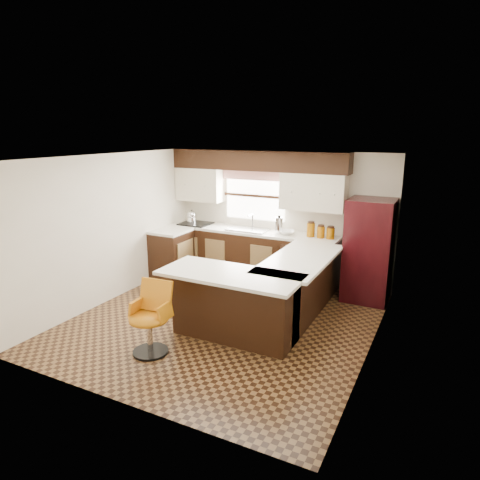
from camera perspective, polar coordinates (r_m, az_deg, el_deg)
The scene contains 30 objects.
floor at distance 6.48m, azimuth -2.21°, elevation -10.74°, with size 4.40×4.40×0.00m, color #49301A.
ceiling at distance 5.88m, azimuth -2.44°, elevation 10.95°, with size 4.40×4.40×0.00m, color silver.
wall_back at distance 8.01m, azimuth 5.31°, elevation 3.20°, with size 4.40×4.40×0.00m, color beige.
wall_front at distance 4.37m, azimuth -16.49°, elevation -7.08°, with size 4.40×4.40×0.00m, color beige.
wall_left at distance 7.29m, azimuth -16.93°, elevation 1.49°, with size 4.40×4.40×0.00m, color beige.
wall_right at distance 5.41m, azimuth 17.57°, elevation -2.99°, with size 4.40×4.40×0.00m, color beige.
base_cab_back at distance 8.10m, azimuth 1.44°, elevation -2.09°, with size 3.30×0.60×0.90m, color black.
base_cab_left at distance 8.22m, azimuth -9.06°, elevation -2.02°, with size 0.60×0.70×0.90m, color black.
counter_back at distance 7.98m, azimuth 1.46°, elevation 1.16°, with size 3.30×0.60×0.04m, color silver.
counter_left at distance 8.10m, azimuth -9.19°, elevation 1.19°, with size 0.60×0.70×0.04m, color silver.
soffit at distance 7.87m, azimuth 2.25°, elevation 10.54°, with size 3.40×0.35×0.36m, color black.
upper_cab_left at distance 8.50m, azimuth -5.35°, elevation 7.39°, with size 0.94×0.35×0.64m, color beige.
upper_cab_right at distance 7.55m, azimuth 9.75°, elevation 6.35°, with size 1.14×0.35×0.64m, color beige.
window_pane at distance 8.13m, azimuth 2.02°, elevation 5.91°, with size 1.20×0.02×0.90m, color white.
valance at distance 8.04m, azimuth 1.92°, elevation 8.62°, with size 1.30×0.06×0.18m, color #D19B93.
sink at distance 7.97m, azimuth 1.08°, elevation 1.43°, with size 0.75×0.45×0.03m, color #B2B2B7.
dishwasher at distance 7.50m, azimuth 7.45°, elevation -3.76°, with size 0.58×0.03×0.78m, color black.
cooktop at distance 8.52m, azimuth -5.92°, elevation 2.19°, with size 0.58×0.50×0.03m, color black.
peninsula_long at distance 6.50m, azimuth 7.47°, elevation -6.48°, with size 0.60×1.95×0.90m, color black.
peninsula_return at distance 5.86m, azimuth -0.67°, elevation -8.77°, with size 1.65×0.60×0.90m, color black.
counter_pen_long at distance 6.33m, azimuth 8.03°, elevation -2.55°, with size 0.84×1.95×0.04m, color silver.
counter_pen_return at distance 5.62m, azimuth -1.28°, elevation -4.63°, with size 1.89×0.84×0.04m, color silver.
refrigerator at distance 7.31m, azimuth 16.80°, elevation -1.32°, with size 0.73×0.70×1.70m, color black.
bar_chair at distance 5.56m, azimuth -12.07°, elevation -10.31°, with size 0.49×0.49×0.92m, color #C26F0E, non-canonical shape.
kettle at distance 8.54m, azimuth -6.46°, elevation 3.16°, with size 0.19×0.19×0.25m, color silver, non-canonical shape.
percolator at distance 7.73m, azimuth 5.21°, elevation 1.96°, with size 0.14×0.14×0.30m, color silver.
mixing_bowl at distance 7.70m, azimuth 6.22°, elevation 1.03°, with size 0.28×0.28×0.07m, color white.
canister_large at distance 7.56m, azimuth 9.41°, elevation 1.34°, with size 0.14×0.14×0.24m, color #905204.
canister_med at distance 7.52m, azimuth 10.73°, elevation 1.03°, with size 0.13×0.13×0.20m, color #905204.
canister_small at distance 7.47m, azimuth 11.98°, elevation 0.87°, with size 0.14×0.14×0.19m, color #905204.
Camera 1 is at (2.85, -5.13, 2.76)m, focal length 32.00 mm.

